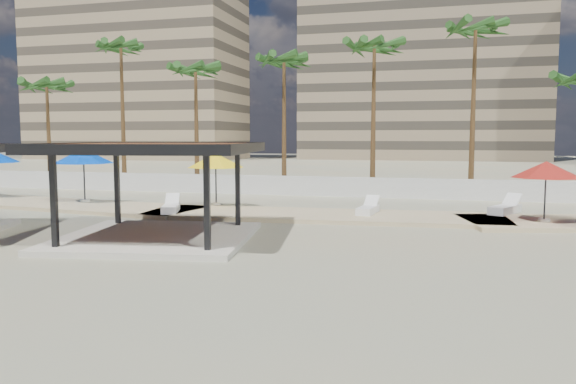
{
  "coord_description": "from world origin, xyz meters",
  "views": [
    {
      "loc": [
        7.06,
        -17.5,
        3.61
      ],
      "look_at": [
        1.23,
        4.2,
        1.4
      ],
      "focal_mm": 35.0,
      "sensor_mm": 36.0,
      "label": 1
    }
  ],
  "objects_px": {
    "lounger_a": "(171,208)",
    "lounger_b": "(368,209)",
    "pavilion_central": "(156,183)",
    "lounger_d": "(505,209)",
    "umbrella_c": "(546,170)"
  },
  "relations": [
    {
      "from": "lounger_a",
      "to": "lounger_b",
      "type": "height_order",
      "value": "lounger_a"
    },
    {
      "from": "pavilion_central",
      "to": "lounger_b",
      "type": "relative_size",
      "value": 3.78
    },
    {
      "from": "lounger_b",
      "to": "lounger_d",
      "type": "height_order",
      "value": "lounger_d"
    },
    {
      "from": "pavilion_central",
      "to": "lounger_b",
      "type": "height_order",
      "value": "pavilion_central"
    },
    {
      "from": "lounger_b",
      "to": "lounger_d",
      "type": "bearing_deg",
      "value": -67.38
    },
    {
      "from": "pavilion_central",
      "to": "lounger_d",
      "type": "relative_size",
      "value": 3.35
    },
    {
      "from": "lounger_b",
      "to": "lounger_d",
      "type": "relative_size",
      "value": 0.89
    },
    {
      "from": "umbrella_c",
      "to": "lounger_d",
      "type": "distance_m",
      "value": 3.19
    },
    {
      "from": "lounger_a",
      "to": "lounger_d",
      "type": "distance_m",
      "value": 15.21
    },
    {
      "from": "lounger_a",
      "to": "pavilion_central",
      "type": "bearing_deg",
      "value": -177.91
    },
    {
      "from": "pavilion_central",
      "to": "umbrella_c",
      "type": "bearing_deg",
      "value": 17.7
    },
    {
      "from": "lounger_b",
      "to": "lounger_d",
      "type": "xyz_separation_m",
      "value": [
        5.98,
        1.63,
        0.02
      ]
    },
    {
      "from": "lounger_d",
      "to": "pavilion_central",
      "type": "bearing_deg",
      "value": 154.56
    },
    {
      "from": "lounger_a",
      "to": "lounger_d",
      "type": "relative_size",
      "value": 0.93
    },
    {
      "from": "lounger_a",
      "to": "lounger_d",
      "type": "bearing_deg",
      "value": -97.37
    }
  ]
}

